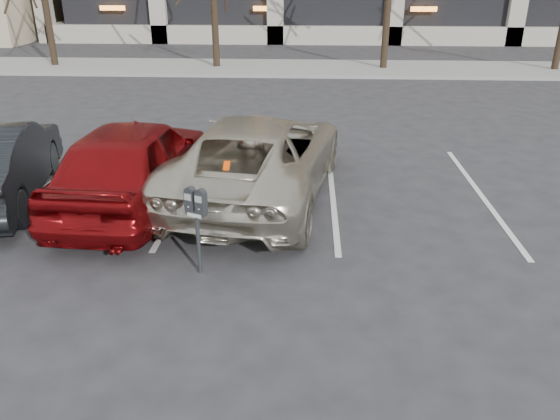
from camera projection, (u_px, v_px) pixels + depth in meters
The scene contains 6 objects.
ground at pixel (247, 246), 8.40m from camera, with size 140.00×140.00×0.00m, color #28282B.
sidewalk at pixel (287, 68), 22.98m from camera, with size 80.00×4.00×0.12m, color gray.
stall_lines at pixel (187, 189), 10.57m from camera, with size 16.90×5.20×0.00m.
parking_meter at pixel (196, 210), 7.29m from camera, with size 0.34×0.24×1.25m.
suv_silver at pixel (258, 156), 10.00m from camera, with size 3.33×5.80×1.53m.
car_red at pixel (135, 162), 9.61m from camera, with size 1.88×4.67×1.59m, color maroon.
Camera 1 is at (0.90, -7.41, 3.92)m, focal length 35.00 mm.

